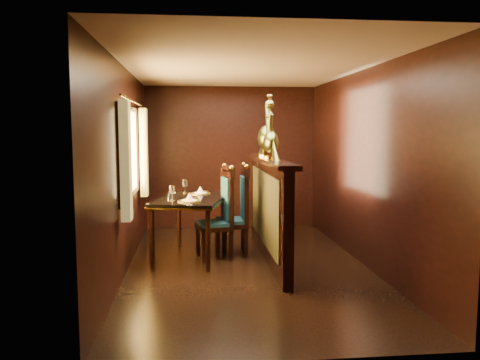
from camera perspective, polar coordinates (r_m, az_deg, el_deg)
The scene contains 8 objects.
ground at distance 6.08m, azimuth 0.89°, elevation -10.44°, with size 5.00×5.00×0.00m, color black.
room_shell at distance 5.84m, azimuth 0.07°, elevation 4.65°, with size 3.04×5.04×2.52m.
partition at distance 6.25m, azimuth 3.50°, elevation -3.28°, with size 0.26×2.70×1.36m.
dining_table at distance 6.38m, azimuth -5.94°, elevation -2.76°, with size 1.16×1.56×1.03m.
chair_left at distance 6.34m, azimuth -2.16°, elevation -3.59°, with size 0.54×0.55×1.27m.
chair_right at distance 6.49m, azimuth -0.06°, elevation -3.34°, with size 0.46×0.51×1.28m.
peacock_left at distance 6.03m, azimuth 3.83°, elevation 5.79°, with size 0.21×0.57×0.68m, color #1A502E, non-canonical shape.
peacock_right at distance 6.37m, azimuth 3.31°, elevation 6.51°, with size 0.26×0.70×0.83m, color #1A502E, non-canonical shape.
Camera 1 is at (-0.69, -5.79, 1.72)m, focal length 35.00 mm.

